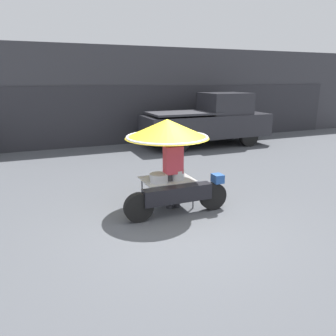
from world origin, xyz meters
name	(u,v)px	position (x,y,z in m)	size (l,w,h in m)	color
ground_plane	(179,228)	(0.00, 0.00, 0.00)	(36.00, 36.00, 0.00)	#4C4F54
shopfront_building	(89,96)	(0.00, 9.32, 1.97)	(28.00, 2.06, 3.97)	#38383D
vendor_motorcycle_cart	(169,142)	(0.21, 1.03, 1.43)	(2.21, 1.74, 1.88)	black
vendor_person	(173,169)	(0.28, 0.95, 0.86)	(0.38, 0.22, 1.55)	#2D2D33
pickup_truck	(210,121)	(4.35, 6.63, 1.01)	(5.22, 1.77, 2.13)	black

